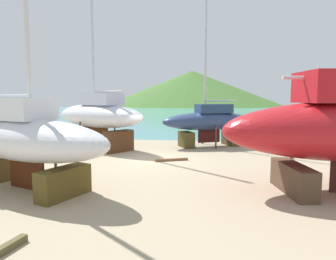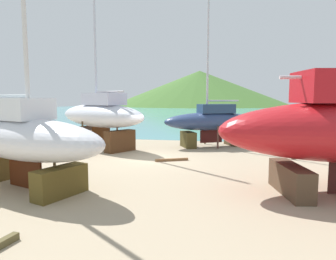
% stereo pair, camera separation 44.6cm
% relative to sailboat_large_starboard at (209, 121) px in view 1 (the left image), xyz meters
% --- Properties ---
extents(ground_plane, '(48.23, 48.23, 0.00)m').
position_rel_sailboat_large_starboard_xyz_m(ground_plane, '(-3.39, -9.50, -1.82)').
color(ground_plane, tan).
extents(sea_water, '(131.58, 102.94, 0.01)m').
position_rel_sailboat_large_starboard_xyz_m(sea_water, '(-3.39, 54.02, -1.82)').
color(sea_water, teal).
rests_on(sea_water, ground).
extents(headland_hill, '(177.32, 177.32, 34.75)m').
position_rel_sailboat_large_starboard_xyz_m(headland_hill, '(-11.04, 129.40, -1.82)').
color(headland_hill, '#416A2C').
rests_on(headland_hill, ground).
extents(sailboat_large_starboard, '(7.30, 4.99, 11.30)m').
position_rel_sailboat_large_starboard_xyz_m(sailboat_large_starboard, '(0.00, 0.00, 0.00)').
color(sailboat_large_starboard, '#453D1C').
rests_on(sailboat_large_starboard, ground).
extents(sailboat_mid_port, '(8.69, 6.78, 15.50)m').
position_rel_sailboat_large_starboard_xyz_m(sailboat_mid_port, '(-7.63, -2.20, 0.48)').
color(sailboat_mid_port, '#50382D').
rests_on(sailboat_mid_port, ground).
extents(sailboat_small_center, '(8.43, 5.10, 11.70)m').
position_rel_sailboat_large_starboard_xyz_m(sailboat_small_center, '(-6.78, -11.65, 0.15)').
color(sailboat_small_center, '#51411A').
rests_on(sailboat_small_center, ground).
extents(timber_short_skew, '(0.46, 1.33, 0.11)m').
position_rel_sailboat_large_starboard_xyz_m(timber_short_skew, '(4.94, -3.35, -1.76)').
color(timber_short_skew, brown).
rests_on(timber_short_skew, ground).
extents(timber_plank_far, '(1.78, 0.88, 0.14)m').
position_rel_sailboat_large_starboard_xyz_m(timber_plank_far, '(-1.98, -5.67, -1.75)').
color(timber_plank_far, brown).
rests_on(timber_plank_far, ground).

